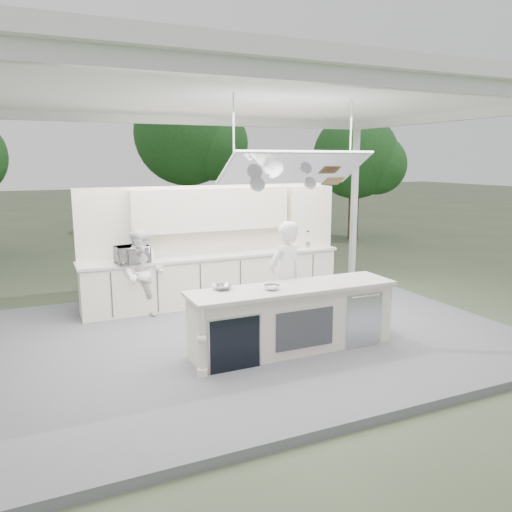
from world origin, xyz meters
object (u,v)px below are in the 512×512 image
back_counter (215,278)px  sous_chef (143,273)px  head_chef (285,279)px  demo_island (292,318)px

back_counter → sous_chef: size_ratio=3.24×
back_counter → head_chef: size_ratio=2.80×
back_counter → sous_chef: bearing=-166.5°
demo_island → sous_chef: (-1.64, 2.46, 0.31)m
back_counter → sous_chef: (-1.46, -0.35, 0.31)m
head_chef → demo_island: bearing=53.1°
demo_island → sous_chef: size_ratio=1.98×
head_chef → sous_chef: (-1.83, 1.88, -0.12)m
back_counter → head_chef: head_chef is taller
demo_island → head_chef: 0.75m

